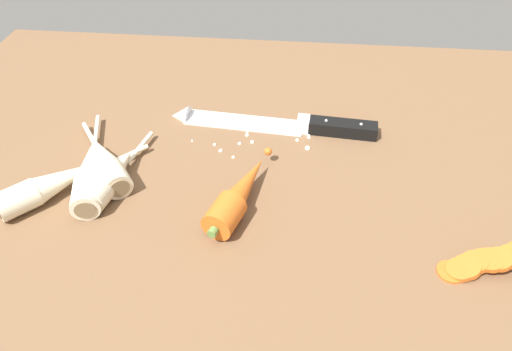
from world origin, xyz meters
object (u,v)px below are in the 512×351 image
object	(u,v)px
parsnip_mid_left	(106,164)
carrot_slice_stack	(483,262)
whole_carrot	(239,195)
parsnip_mid_right	(112,176)
parsnip_front	(90,173)
chefs_knife	(269,123)
parsnip_back	(51,185)

from	to	relation	value
parsnip_mid_left	carrot_slice_stack	xyz separation A→B (cm)	(50.37, -12.70, -0.68)
whole_carrot	parsnip_mid_left	size ratio (longest dim) A/B	1.06
whole_carrot	parsnip_mid_right	bearing A→B (deg)	172.95
parsnip_mid_left	parsnip_mid_right	distance (cm)	3.02
whole_carrot	parsnip_front	distance (cm)	21.87
chefs_knife	parsnip_mid_right	xyz separation A→B (cm)	(-20.94, -17.14, 1.33)
parsnip_front	parsnip_mid_left	size ratio (longest dim) A/B	1.36
parsnip_back	carrot_slice_stack	world-z (taller)	parsnip_back
carrot_slice_stack	whole_carrot	bearing A→B (deg)	165.35
parsnip_mid_right	carrot_slice_stack	size ratio (longest dim) A/B	1.61
chefs_knife	parsnip_front	world-z (taller)	parsnip_front
chefs_knife	whole_carrot	xyz separation A→B (cm)	(-2.56, -19.41, 1.45)
parsnip_front	carrot_slice_stack	world-z (taller)	parsnip_front
parsnip_front	parsnip_back	bearing A→B (deg)	-146.00
parsnip_front	parsnip_back	world-z (taller)	same
whole_carrot	parsnip_front	size ratio (longest dim) A/B	0.78
chefs_knife	parsnip_front	bearing A→B (deg)	-145.15
parsnip_front	parsnip_back	xyz separation A→B (cm)	(-4.41, -2.97, 0.00)
parsnip_front	parsnip_mid_left	xyz separation A→B (cm)	(1.66, 2.27, 0.00)
parsnip_back	parsnip_mid_left	bearing A→B (deg)	40.84
parsnip_mid_left	parsnip_back	distance (cm)	8.02
parsnip_mid_right	parsnip_back	bearing A→B (deg)	-160.50
chefs_knife	whole_carrot	size ratio (longest dim) A/B	1.93
chefs_knife	parsnip_mid_left	bearing A→B (deg)	-147.10
carrot_slice_stack	parsnip_mid_right	bearing A→B (deg)	168.17
chefs_knife	whole_carrot	world-z (taller)	whole_carrot
chefs_knife	parsnip_back	size ratio (longest dim) A/B	1.93
parsnip_back	carrot_slice_stack	bearing A→B (deg)	-7.52
whole_carrot	parsnip_mid_left	bearing A→B (deg)	166.63
chefs_knife	parsnip_mid_right	distance (cm)	27.10
whole_carrot	chefs_knife	bearing A→B (deg)	82.48
carrot_slice_stack	parsnip_mid_left	bearing A→B (deg)	165.85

